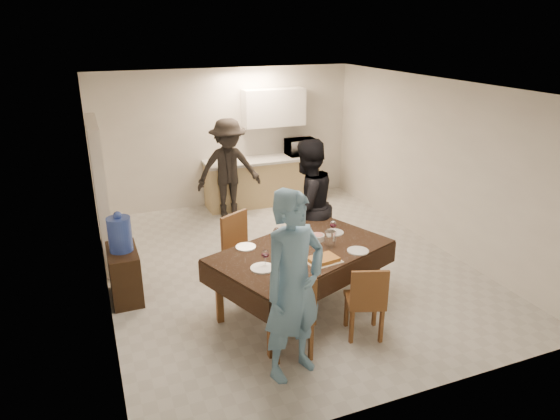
{
  "coord_description": "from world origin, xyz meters",
  "views": [
    {
      "loc": [
        -2.54,
        -6.12,
        3.35
      ],
      "look_at": [
        -0.22,
        -0.3,
        1.0
      ],
      "focal_mm": 32.0,
      "sensor_mm": 36.0,
      "label": 1
    }
  ],
  "objects_px": {
    "person_near": "(294,286)",
    "person_kitchen": "(229,169)",
    "water_jug": "(120,234)",
    "person_far": "(307,206)",
    "console": "(125,274)",
    "wine_bottle": "(296,237)",
    "dining_table": "(301,252)",
    "water_pitcher": "(330,239)",
    "savoury_tart": "(323,259)",
    "microwave": "(301,147)"
  },
  "relations": [
    {
      "from": "person_near",
      "to": "person_kitchen",
      "type": "xyz_separation_m",
      "value": [
        0.65,
        4.47,
        -0.07
      ]
    },
    {
      "from": "water_jug",
      "to": "person_far",
      "type": "xyz_separation_m",
      "value": [
        2.53,
        -0.05,
        0.05
      ]
    },
    {
      "from": "console",
      "to": "wine_bottle",
      "type": "xyz_separation_m",
      "value": [
        1.93,
        -1.05,
        0.64
      ]
    },
    {
      "from": "dining_table",
      "to": "water_jug",
      "type": "distance_m",
      "value": 2.27
    },
    {
      "from": "person_far",
      "to": "person_kitchen",
      "type": "bearing_deg",
      "value": -98.17
    },
    {
      "from": "wine_bottle",
      "to": "person_kitchen",
      "type": "relative_size",
      "value": 0.17
    },
    {
      "from": "console",
      "to": "water_jug",
      "type": "height_order",
      "value": "water_jug"
    },
    {
      "from": "water_pitcher",
      "to": "water_jug",
      "type": "bearing_deg",
      "value": 153.78
    },
    {
      "from": "water_pitcher",
      "to": "savoury_tart",
      "type": "height_order",
      "value": "water_pitcher"
    },
    {
      "from": "console",
      "to": "person_near",
      "type": "height_order",
      "value": "person_near"
    },
    {
      "from": "person_near",
      "to": "microwave",
      "type": "bearing_deg",
      "value": 47.38
    },
    {
      "from": "wine_bottle",
      "to": "person_near",
      "type": "xyz_separation_m",
      "value": [
        -0.5,
        -1.1,
        0.01
      ]
    },
    {
      "from": "wine_bottle",
      "to": "person_far",
      "type": "bearing_deg",
      "value": 59.04
    },
    {
      "from": "savoury_tart",
      "to": "microwave",
      "type": "xyz_separation_m",
      "value": [
        1.62,
        4.25,
        0.22
      ]
    },
    {
      "from": "water_pitcher",
      "to": "person_kitchen",
      "type": "relative_size",
      "value": 0.11
    },
    {
      "from": "wine_bottle",
      "to": "person_far",
      "type": "height_order",
      "value": "person_far"
    },
    {
      "from": "savoury_tart",
      "to": "microwave",
      "type": "relative_size",
      "value": 0.67
    },
    {
      "from": "savoury_tart",
      "to": "microwave",
      "type": "bearing_deg",
      "value": 69.18
    },
    {
      "from": "water_jug",
      "to": "person_near",
      "type": "distance_m",
      "value": 2.58
    },
    {
      "from": "savoury_tart",
      "to": "person_near",
      "type": "relative_size",
      "value": 0.2
    },
    {
      "from": "water_pitcher",
      "to": "person_kitchen",
      "type": "bearing_deg",
      "value": 94.18
    },
    {
      "from": "console",
      "to": "person_far",
      "type": "distance_m",
      "value": 2.61
    },
    {
      "from": "wine_bottle",
      "to": "person_near",
      "type": "height_order",
      "value": "person_near"
    },
    {
      "from": "water_pitcher",
      "to": "person_near",
      "type": "xyz_separation_m",
      "value": [
        -0.9,
        -1.0,
        0.06
      ]
    },
    {
      "from": "person_near",
      "to": "person_far",
      "type": "xyz_separation_m",
      "value": [
        1.1,
        2.1,
        -0.03
      ]
    },
    {
      "from": "dining_table",
      "to": "person_near",
      "type": "bearing_deg",
      "value": -138.81
    },
    {
      "from": "console",
      "to": "person_far",
      "type": "height_order",
      "value": "person_far"
    },
    {
      "from": "microwave",
      "to": "person_near",
      "type": "height_order",
      "value": "person_near"
    },
    {
      "from": "dining_table",
      "to": "savoury_tart",
      "type": "distance_m",
      "value": 0.4
    },
    {
      "from": "water_pitcher",
      "to": "dining_table",
      "type": "bearing_deg",
      "value": 171.87
    },
    {
      "from": "console",
      "to": "water_pitcher",
      "type": "relative_size",
      "value": 3.64
    },
    {
      "from": "person_near",
      "to": "person_kitchen",
      "type": "relative_size",
      "value": 1.08
    },
    {
      "from": "water_pitcher",
      "to": "savoury_tart",
      "type": "relative_size",
      "value": 0.52
    },
    {
      "from": "person_far",
      "to": "water_jug",
      "type": "bearing_deg",
      "value": -20.11
    },
    {
      "from": "microwave",
      "to": "person_far",
      "type": "height_order",
      "value": "person_far"
    },
    {
      "from": "water_jug",
      "to": "savoury_tart",
      "type": "relative_size",
      "value": 1.14
    },
    {
      "from": "console",
      "to": "microwave",
      "type": "relative_size",
      "value": 1.27
    },
    {
      "from": "savoury_tart",
      "to": "water_pitcher",
      "type": "bearing_deg",
      "value": 52.85
    },
    {
      "from": "water_pitcher",
      "to": "microwave",
      "type": "relative_size",
      "value": 0.35
    },
    {
      "from": "savoury_tart",
      "to": "person_near",
      "type": "height_order",
      "value": "person_near"
    },
    {
      "from": "microwave",
      "to": "person_kitchen",
      "type": "distance_m",
      "value": 1.69
    },
    {
      "from": "water_jug",
      "to": "person_kitchen",
      "type": "relative_size",
      "value": 0.24
    },
    {
      "from": "console",
      "to": "microwave",
      "type": "distance_m",
      "value": 4.68
    },
    {
      "from": "microwave",
      "to": "person_kitchen",
      "type": "relative_size",
      "value": 0.32
    },
    {
      "from": "console",
      "to": "person_kitchen",
      "type": "relative_size",
      "value": 0.4
    },
    {
      "from": "wine_bottle",
      "to": "person_near",
      "type": "relative_size",
      "value": 0.16
    },
    {
      "from": "person_near",
      "to": "person_kitchen",
      "type": "bearing_deg",
      "value": 63.88
    },
    {
      "from": "console",
      "to": "savoury_tart",
      "type": "relative_size",
      "value": 1.88
    },
    {
      "from": "console",
      "to": "water_pitcher",
      "type": "bearing_deg",
      "value": -26.22
    },
    {
      "from": "water_pitcher",
      "to": "person_far",
      "type": "xyz_separation_m",
      "value": [
        0.2,
        1.1,
        0.03
      ]
    }
  ]
}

